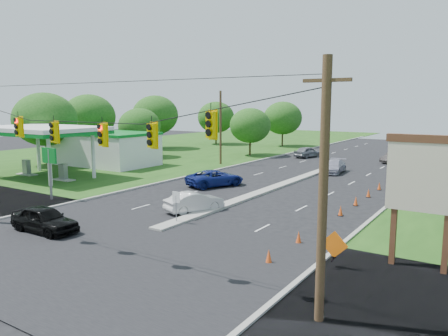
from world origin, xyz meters
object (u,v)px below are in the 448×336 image
Objects in this scene: black_sedan at (45,219)px; gas_station at (97,145)px; white_sedan at (194,202)px; blue_pickup at (215,178)px; pylon_sign at (431,183)px.

gas_station is at bearing 41.70° from black_sedan.
black_sedan is at bearing 86.46° from white_sedan.
blue_pickup is at bearing -7.63° from gas_station.
gas_station is 25.37m from white_sedan.
pylon_sign is at bearing -167.97° from white_sedan.
gas_station is 3.66× the size of blue_pickup.
gas_station reaches higher than blue_pickup.
pylon_sign reaches higher than blue_pickup.
pylon_sign is 1.35× the size of black_sedan.
blue_pickup is at bearing -41.77° from white_sedan.
pylon_sign is at bearing 173.36° from blue_pickup.
black_sedan is (-19.58, -5.82, -3.23)m from pylon_sign.
gas_station is 40.50m from pylon_sign.
blue_pickup is at bearing 149.14° from pylon_sign.
black_sedan is at bearing 113.41° from blue_pickup.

